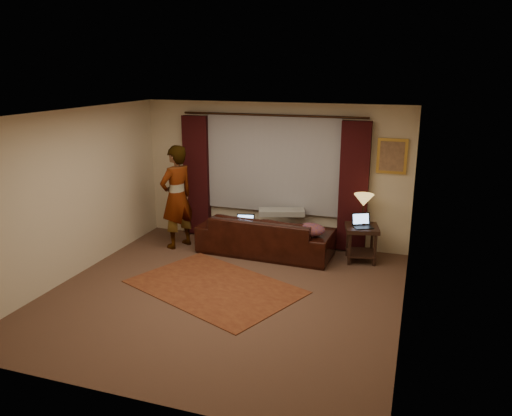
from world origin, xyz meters
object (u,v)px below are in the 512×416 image
Objects in this scene: end_table at (361,244)px; sofa at (266,228)px; laptop_table at (363,221)px; tiffany_lamp at (363,210)px; person at (177,197)px; laptop_sofa at (245,222)px.

sofa is at bearing -174.77° from end_table.
sofa is at bearing 155.50° from laptop_table.
tiffany_lamp is at bearing 95.06° from end_table.
laptop_table reaches higher than end_table.
laptop_table is at bearing -72.83° from end_table.
laptop_table is 3.32m from person.
person is (-3.30, -0.25, 0.21)m from laptop_table.
end_table is (1.65, 0.15, -0.16)m from sofa.
person is (-3.28, -0.33, 0.63)m from end_table.
laptop_sofa is 0.55× the size of end_table.
laptop_table is at bearing -175.07° from sofa.
person is at bearing -172.89° from tiffany_lamp.
tiffany_lamp is at bearing 73.68° from laptop_table.
laptop_sofa is 2.02m from end_table.
laptop_sofa is 1.35m from person.
laptop_table is (0.02, -0.07, 0.42)m from end_table.
laptop_table is at bearing -79.14° from tiffany_lamp.
sofa is 3.79× the size of end_table.
sofa is 1.70m from laptop_table.
sofa is at bearing 120.58° from person.
laptop_table reaches higher than laptop_sofa.
sofa is at bearing 15.69° from laptop_sofa.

